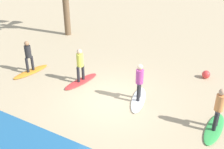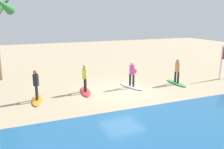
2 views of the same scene
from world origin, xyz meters
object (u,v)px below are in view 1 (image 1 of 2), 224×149
object	(u,v)px
surfboard_green	(214,128)
surfboard_red	(81,81)
surfer_white	(140,79)
surfer_orange	(28,54)
beach_ball	(206,74)
surfboard_white	(138,100)
surfer_green	(219,106)
surfboard_orange	(31,72)
surfer_red	(80,63)

from	to	relation	value
surfboard_green	surfboard_red	world-z (taller)	same
surfer_white	surfer_orange	bearing A→B (deg)	3.06
surfboard_green	beach_ball	bearing A→B (deg)	-161.76
surfboard_white	surfer_orange	world-z (taller)	surfer_orange
surfer_green	surfboard_orange	xyz separation A→B (m)	(9.28, -0.09, -0.99)
surfboard_green	surfer_white	distance (m)	3.43
surfboard_orange	surfer_orange	size ratio (longest dim) A/B	1.28
surfer_red	surfer_green	bearing A→B (deg)	175.19
surfboard_white	surfboard_red	world-z (taller)	same
surfboard_green	beach_ball	world-z (taller)	beach_ball
surfer_green	surfboard_white	size ratio (longest dim) A/B	0.78
beach_ball	surfer_red	bearing A→B (deg)	33.41
surfer_red	beach_ball	bearing A→B (deg)	-146.59
surfboard_red	surfer_red	xyz separation A→B (m)	(0.00, 0.00, 0.99)
surfer_red	surfer_orange	size ratio (longest dim) A/B	1.00
surfboard_green	surfer_white	size ratio (longest dim) A/B	1.28
surfboard_green	surfboard_red	bearing A→B (deg)	-93.11
surfer_orange	surfer_green	bearing A→B (deg)	179.42
surfer_green	surfboard_orange	size ratio (longest dim) A/B	0.78
surfer_green	surfer_red	xyz separation A→B (m)	(6.38, -0.54, 0.00)
surfboard_red	surfer_red	world-z (taller)	surfer_red
surfer_green	surfboard_red	world-z (taller)	surfer_green
surfboard_white	surfer_red	size ratio (longest dim) A/B	1.28
surfboard_green	surfer_green	xyz separation A→B (m)	(0.00, 0.00, 0.99)
surfer_green	surfer_white	xyz separation A→B (m)	(3.26, -0.41, 0.00)
surfer_white	beach_ball	bearing A→B (deg)	-120.33
surfer_red	surfboard_orange	distance (m)	3.09
surfer_white	surfboard_white	bearing A→B (deg)	0.00
surfer_green	surfer_orange	size ratio (longest dim) A/B	1.00
surfboard_green	surfer_white	xyz separation A→B (m)	(3.26, -0.41, 0.99)
surfer_white	surfboard_orange	bearing A→B (deg)	3.06
surfer_green	surfboard_red	distance (m)	6.48
surfboard_white	surfer_orange	bearing A→B (deg)	-102.97
surfboard_green	surfboard_orange	world-z (taller)	same
surfer_white	beach_ball	world-z (taller)	surfer_white
surfboard_red	beach_ball	world-z (taller)	beach_ball
surfboard_green	surfer_red	size ratio (longest dim) A/B	1.28
surfer_green	surfer_orange	world-z (taller)	same
surfboard_red	surfboard_orange	size ratio (longest dim) A/B	1.00
surfboard_white	surfboard_red	xyz separation A→B (m)	(3.12, -0.12, 0.00)
surfboard_red	surfer_white	bearing A→B (deg)	97.22
surfboard_green	surfer_red	xyz separation A→B (m)	(6.38, -0.54, 0.99)
surfboard_white	surfer_white	bearing A→B (deg)	-0.00
surfboard_orange	surfer_orange	world-z (taller)	surfer_orange
surfer_red	surfboard_orange	xyz separation A→B (m)	(2.90, 0.44, -0.99)
surfboard_white	surfboard_orange	distance (m)	6.03
surfboard_green	surfboard_white	size ratio (longest dim) A/B	1.00
surfer_red	surfer_orange	distance (m)	2.93
surfboard_red	beach_ball	size ratio (longest dim) A/B	5.26
surfer_green	surfboard_white	xyz separation A→B (m)	(3.26, -0.41, -0.99)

